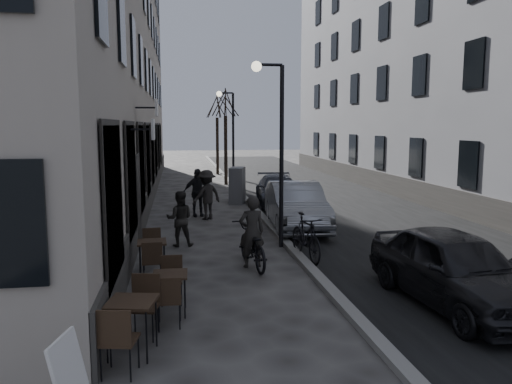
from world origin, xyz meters
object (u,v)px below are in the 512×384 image
object	(u,v)px
bistro_set_b	(170,289)
pedestrian_far	(197,193)
streetlamp_near	(276,134)
car_far	(278,190)
tree_far	(217,106)
bistro_set_a	(132,322)
utility_cabinet	(237,185)
moped	(306,237)
streetlamp_far	(230,130)
car_mid	(296,206)
pedestrian_mid	(207,195)
tree_near	(225,102)
pedestrian_near	(180,219)
bistro_set_c	(152,254)
car_near	(455,268)
bicycle	(252,245)

from	to	relation	value
bistro_set_b	pedestrian_far	bearing A→B (deg)	86.51
pedestrian_far	streetlamp_near	bearing A→B (deg)	-78.26
streetlamp_near	car_far	world-z (taller)	streetlamp_near
tree_far	bistro_set_a	distance (m)	27.69
bistro_set_a	car_far	distance (m)	14.39
utility_cabinet	pedestrian_far	xyz separation A→B (m)	(-1.85, -2.84, 0.11)
moped	utility_cabinet	bearing A→B (deg)	87.35
streetlamp_far	car_mid	bearing A→B (deg)	-83.05
bistro_set_b	pedestrian_mid	bearing A→B (deg)	84.14
bistro_set_a	moped	distance (m)	6.16
streetlamp_far	tree_near	bearing A→B (deg)	88.62
streetlamp_near	bistro_set_a	size ratio (longest dim) A/B	2.93
tree_near	pedestrian_near	xyz separation A→B (m)	(-2.70, -14.45, -3.88)
moped	bistro_set_b	bearing A→B (deg)	-142.69
utility_cabinet	pedestrian_mid	xyz separation A→B (m)	(-1.53, -3.52, 0.11)
utility_cabinet	moped	distance (m)	9.38
pedestrian_far	car_mid	size ratio (longest dim) A/B	0.39
bistro_set_c	pedestrian_far	bearing A→B (deg)	76.68
tree_near	bistro_set_c	size ratio (longest dim) A/B	3.57
car_near	car_mid	xyz separation A→B (m)	(-1.30, 7.39, 0.03)
bistro_set_c	car_far	world-z (taller)	car_far
tree_far	moped	world-z (taller)	tree_far
pedestrian_near	moped	bearing A→B (deg)	152.46
bistro_set_c	car_mid	world-z (taller)	car_mid
car_near	pedestrian_far	bearing A→B (deg)	108.99
streetlamp_far	car_mid	world-z (taller)	streetlamp_far
car_near	streetlamp_near	bearing A→B (deg)	111.66
bicycle	bistro_set_b	bearing A→B (deg)	47.87
tree_near	bistro_set_a	bearing A→B (deg)	-99.24
bicycle	moped	world-z (taller)	moped
pedestrian_far	moped	distance (m)	6.98
bistro_set_b	bicycle	size ratio (longest dim) A/B	0.76
bistro_set_b	bistro_set_a	bearing A→B (deg)	-107.46
streetlamp_far	car_near	bearing A→B (deg)	-81.73
bistro_set_c	bicycle	world-z (taller)	bicycle
tree_near	bistro_set_c	world-z (taller)	tree_near
streetlamp_far	bicycle	world-z (taller)	streetlamp_far
utility_cabinet	car_mid	xyz separation A→B (m)	(1.28, -5.58, -0.03)
streetlamp_near	tree_near	world-z (taller)	tree_near
bicycle	car_near	distance (m)	4.64
tree_far	bistro_set_c	distance (m)	23.75
bistro_set_c	moped	world-z (taller)	moped
pedestrian_far	car_near	distance (m)	11.06
bicycle	moped	bearing A→B (deg)	-170.09
bistro_set_c	moped	distance (m)	3.87
tree_near	car_far	size ratio (longest dim) A/B	1.33
bistro_set_b	car_mid	size ratio (longest dim) A/B	0.33
tree_far	car_far	xyz separation A→B (m)	(1.52, -13.65, -4.04)
pedestrian_mid	pedestrian_far	distance (m)	0.75
bicycle	car_near	world-z (taller)	car_near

